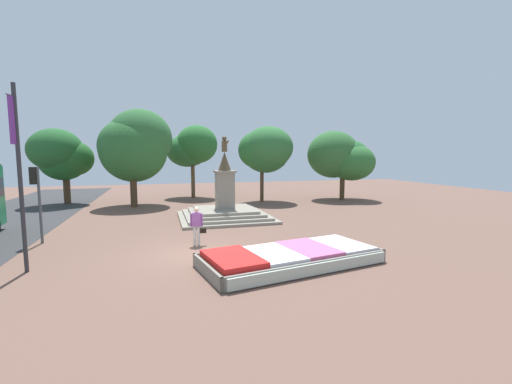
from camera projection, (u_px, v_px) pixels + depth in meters
ground_plane at (194, 253)px, 14.44m from camera, size 72.92×72.92×0.00m
flower_planter at (290, 257)px, 12.95m from camera, size 7.26×4.24×0.64m
statue_monument at (225, 208)px, 22.33m from camera, size 5.86×5.86×5.35m
traffic_light_mid_block at (36, 190)px, 15.83m from camera, size 0.41×0.29×3.59m
banner_pole at (19, 175)px, 11.77m from camera, size 0.14×0.56×6.57m
pedestrian_with_handbag at (197, 223)px, 15.68m from camera, size 0.73×0.25×1.78m
park_tree_far_left at (343, 158)px, 31.74m from camera, size 5.99×5.30×6.36m
park_tree_behind_statue at (134, 145)px, 27.63m from camera, size 5.78×5.49×7.87m
park_tree_far_right at (265, 149)px, 30.22m from camera, size 4.80×4.63×6.65m
park_tree_street_side at (192, 147)px, 33.15m from camera, size 4.84×4.67×7.00m
park_tree_mid_canopy at (62, 155)px, 28.44m from camera, size 5.00×4.30×6.31m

